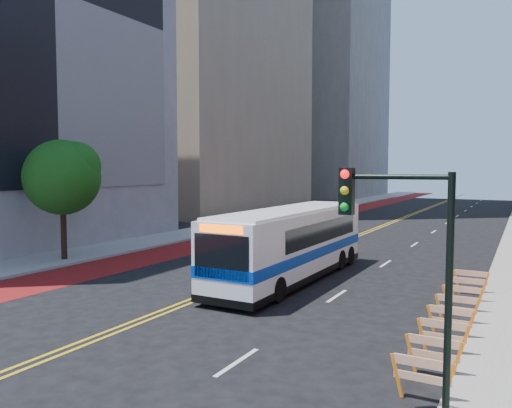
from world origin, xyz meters
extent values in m
plane|color=black|center=(0.00, 0.00, 0.00)|extent=(160.00, 160.00, 0.00)
cube|color=gray|center=(-12.00, 30.00, 0.07)|extent=(4.00, 140.00, 0.15)
cube|color=#61100D|center=(-8.10, 30.00, 0.00)|extent=(3.60, 140.00, 0.01)
cube|color=gold|center=(-0.18, 30.00, 0.00)|extent=(0.14, 140.00, 0.01)
cube|color=gold|center=(0.18, 30.00, 0.00)|extent=(0.14, 140.00, 0.01)
cube|color=silver|center=(4.80, -2.00, 0.01)|extent=(0.14, 2.20, 0.01)
cube|color=silver|center=(4.80, 6.00, 0.01)|extent=(0.14, 2.20, 0.01)
cube|color=silver|center=(4.80, 14.00, 0.01)|extent=(0.14, 2.20, 0.01)
cube|color=silver|center=(4.80, 22.00, 0.01)|extent=(0.14, 2.20, 0.01)
cube|color=silver|center=(4.80, 30.00, 0.01)|extent=(0.14, 2.20, 0.01)
cube|color=silver|center=(4.80, 38.00, 0.01)|extent=(0.14, 2.20, 0.01)
cube|color=silver|center=(4.80, 46.00, 0.01)|extent=(0.14, 2.20, 0.01)
cube|color=silver|center=(4.80, 54.00, 0.01)|extent=(0.14, 2.20, 0.01)
cube|color=silver|center=(4.80, 62.00, 0.01)|extent=(0.14, 2.20, 0.01)
cube|color=silver|center=(4.80, 70.00, 0.01)|extent=(0.14, 2.20, 0.01)
cube|color=silver|center=(4.80, 78.00, 0.01)|extent=(0.14, 2.20, 0.01)
cube|color=silver|center=(4.80, 86.00, 0.01)|extent=(0.14, 2.20, 0.01)
cube|color=slate|center=(-24.00, 78.00, 32.50)|extent=(20.00, 26.00, 65.00)
cube|color=orange|center=(9.05, -2.00, 0.50)|extent=(0.32, 0.06, 0.99)
cube|color=orange|center=(10.15, -2.00, 0.50)|extent=(0.32, 0.06, 0.99)
cube|color=orange|center=(9.60, -2.00, 0.90)|extent=(1.25, 0.05, 0.22)
cube|color=orange|center=(9.60, -2.00, 0.55)|extent=(1.25, 0.05, 0.18)
cube|color=orange|center=(9.05, -0.45, 0.50)|extent=(0.32, 0.06, 0.99)
cube|color=orange|center=(10.15, -0.45, 0.50)|extent=(0.32, 0.06, 0.99)
cube|color=orange|center=(9.60, -0.45, 0.90)|extent=(1.25, 0.05, 0.22)
cube|color=orange|center=(9.60, -0.45, 0.55)|extent=(1.25, 0.05, 0.18)
cube|color=orange|center=(9.05, 1.10, 0.50)|extent=(0.32, 0.06, 0.99)
cube|color=orange|center=(10.15, 1.10, 0.50)|extent=(0.32, 0.06, 0.99)
cube|color=orange|center=(9.60, 1.10, 0.90)|extent=(1.25, 0.05, 0.22)
cube|color=orange|center=(9.60, 1.10, 0.55)|extent=(1.25, 0.05, 0.18)
cube|color=orange|center=(9.05, 2.65, 0.50)|extent=(0.32, 0.06, 0.99)
cube|color=orange|center=(10.15, 2.65, 0.50)|extent=(0.32, 0.06, 0.99)
cube|color=orange|center=(9.60, 2.65, 0.90)|extent=(1.25, 0.05, 0.22)
cube|color=orange|center=(9.60, 2.65, 0.55)|extent=(1.25, 0.05, 0.18)
cube|color=orange|center=(9.05, 4.20, 0.50)|extent=(0.32, 0.06, 0.99)
cube|color=orange|center=(10.15, 4.20, 0.50)|extent=(0.32, 0.06, 0.99)
cube|color=orange|center=(9.60, 4.20, 0.90)|extent=(1.25, 0.05, 0.22)
cube|color=orange|center=(9.60, 4.20, 0.55)|extent=(1.25, 0.05, 0.18)
cube|color=orange|center=(9.05, 5.75, 0.50)|extent=(0.32, 0.06, 0.99)
cube|color=orange|center=(10.15, 5.75, 0.50)|extent=(0.32, 0.06, 0.99)
cube|color=orange|center=(9.60, 5.75, 0.90)|extent=(1.25, 0.05, 0.22)
cube|color=orange|center=(9.60, 5.75, 0.55)|extent=(1.25, 0.05, 0.18)
cube|color=orange|center=(9.05, 7.30, 0.50)|extent=(0.32, 0.06, 0.99)
cube|color=orange|center=(10.15, 7.30, 0.50)|extent=(0.32, 0.06, 0.99)
cube|color=orange|center=(9.60, 7.30, 0.90)|extent=(1.25, 0.05, 0.22)
cube|color=orange|center=(9.60, 7.30, 0.55)|extent=(1.25, 0.05, 0.18)
cube|color=orange|center=(9.05, 8.85, 0.50)|extent=(0.32, 0.06, 0.99)
cube|color=orange|center=(10.15, 8.85, 0.50)|extent=(0.32, 0.06, 0.99)
cube|color=orange|center=(9.60, 8.85, 0.90)|extent=(1.25, 0.05, 0.22)
cube|color=orange|center=(9.60, 8.85, 0.55)|extent=(1.25, 0.05, 0.18)
cylinder|color=black|center=(-11.30, 6.00, 1.75)|extent=(0.32, 0.32, 3.20)
sphere|color=#113D0D|center=(-11.30, 6.00, 4.75)|extent=(4.20, 4.20, 4.20)
sphere|color=#113D0D|center=(-10.70, 6.40, 5.35)|extent=(2.80, 2.80, 2.80)
sphere|color=#113D0D|center=(-11.80, 5.70, 5.15)|extent=(2.40, 2.40, 2.40)
cylinder|color=black|center=(10.30, -3.50, 2.65)|extent=(0.14, 0.14, 5.00)
cylinder|color=black|center=(9.30, -3.50, 5.05)|extent=(2.00, 0.10, 0.10)
cube|color=black|center=(8.30, -3.50, 4.75)|extent=(0.28, 0.22, 0.95)
sphere|color=red|center=(8.30, -3.64, 5.10)|extent=(0.18, 0.18, 0.18)
sphere|color=yellow|center=(8.30, -3.64, 4.77)|extent=(0.18, 0.18, 0.18)
sphere|color=#0CA526|center=(8.30, -3.64, 4.44)|extent=(0.18, 0.18, 0.18)
cube|color=white|center=(1.90, 7.87, 1.80)|extent=(2.67, 12.19, 2.89)
cube|color=#0434A7|center=(1.90, 7.87, 1.37)|extent=(2.71, 12.23, 0.46)
cube|color=black|center=(1.90, 8.68, 2.28)|extent=(2.71, 8.54, 0.96)
cube|color=black|center=(1.88, 1.81, 2.03)|extent=(2.32, 0.11, 1.62)
cube|color=black|center=(1.92, 13.93, 2.23)|extent=(2.11, 0.11, 1.02)
cube|color=#FF5905|center=(1.88, 1.80, 3.05)|extent=(1.85, 0.09, 0.30)
cube|color=white|center=(1.90, 7.87, 3.30)|extent=(2.54, 11.58, 0.12)
cube|color=black|center=(1.90, 7.87, 0.36)|extent=(2.70, 12.22, 0.30)
cylinder|color=black|center=(0.69, 3.97, 0.51)|extent=(0.31, 1.02, 1.02)
cylinder|color=black|center=(3.09, 3.97, 0.51)|extent=(0.31, 1.02, 1.02)
cylinder|color=black|center=(0.71, 11.28, 0.51)|extent=(0.31, 1.02, 1.02)
cylinder|color=black|center=(3.11, 11.28, 0.51)|extent=(0.31, 1.02, 1.02)
cylinder|color=black|center=(0.71, 12.75, 0.51)|extent=(0.31, 1.02, 1.02)
cylinder|color=black|center=(3.11, 12.74, 0.51)|extent=(0.31, 1.02, 1.02)
imported|color=black|center=(-7.71, 20.42, 0.79)|extent=(2.64, 4.90, 1.58)
imported|color=black|center=(-3.20, 26.22, 0.70)|extent=(2.87, 4.49, 1.40)
imported|color=black|center=(-9.08, 41.25, 0.64)|extent=(3.14, 4.73, 1.27)
camera|label=1|loc=(11.52, -13.27, 5.20)|focal=35.00mm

